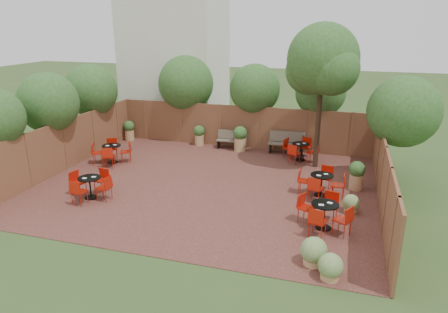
% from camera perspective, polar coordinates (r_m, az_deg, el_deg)
% --- Properties ---
extents(ground, '(80.00, 80.00, 0.00)m').
position_cam_1_polar(ground, '(15.13, -2.47, -3.99)').
color(ground, '#354F23').
rests_on(ground, ground).
extents(courtyard_paving, '(12.00, 10.00, 0.02)m').
position_cam_1_polar(courtyard_paving, '(15.13, -2.47, -3.95)').
color(courtyard_paving, '#3C1D18').
rests_on(courtyard_paving, ground).
extents(fence_back, '(12.00, 0.08, 2.00)m').
position_cam_1_polar(fence_back, '(19.38, 2.35, 4.14)').
color(fence_back, brown).
rests_on(fence_back, ground).
extents(fence_left, '(0.08, 10.00, 2.00)m').
position_cam_1_polar(fence_left, '(17.62, -21.29, 1.43)').
color(fence_left, brown).
rests_on(fence_left, ground).
extents(fence_right, '(0.08, 10.00, 2.00)m').
position_cam_1_polar(fence_right, '(14.09, 21.22, -2.62)').
color(fence_right, brown).
rests_on(fence_right, ground).
extents(neighbour_building, '(5.00, 4.00, 8.00)m').
position_cam_1_polar(neighbour_building, '(23.17, -6.77, 13.88)').
color(neighbour_building, silver).
rests_on(neighbour_building, ground).
extents(overhang_foliage, '(15.64, 10.59, 2.72)m').
position_cam_1_polar(overhang_foliage, '(17.78, -3.84, 8.52)').
color(overhang_foliage, '#28531B').
rests_on(overhang_foliage, ground).
extents(courtyard_tree, '(2.86, 2.77, 5.72)m').
position_cam_1_polar(courtyard_tree, '(16.48, 13.49, 12.44)').
color(courtyard_tree, black).
rests_on(courtyard_tree, courtyard_paving).
extents(park_bench_left, '(1.41, 0.51, 0.86)m').
position_cam_1_polar(park_bench_left, '(19.25, 1.09, 2.40)').
color(park_bench_left, brown).
rests_on(park_bench_left, courtyard_paving).
extents(park_bench_right, '(1.62, 0.60, 0.99)m').
position_cam_1_polar(park_bench_right, '(18.74, 8.69, 1.95)').
color(park_bench_right, brown).
rests_on(park_bench_right, courtyard_paving).
extents(bistro_tables, '(10.59, 7.60, 0.89)m').
position_cam_1_polar(bistro_tables, '(14.88, 0.29, -2.45)').
color(bistro_tables, black).
rests_on(bistro_tables, courtyard_paving).
extents(planters, '(11.45, 4.11, 1.16)m').
position_cam_1_polar(planters, '(18.31, 0.50, 1.99)').
color(planters, tan).
rests_on(planters, courtyard_paving).
extents(low_shrubs, '(1.46, 4.36, 0.72)m').
position_cam_1_polar(low_shrubs, '(11.09, 14.43, -11.45)').
color(low_shrubs, tan).
rests_on(low_shrubs, courtyard_paving).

